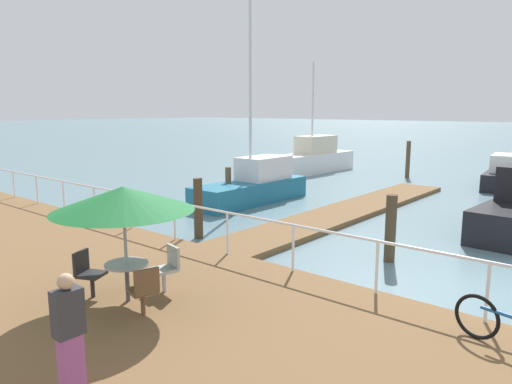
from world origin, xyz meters
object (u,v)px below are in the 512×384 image
moored_boat_4 (254,185)px  cafe_chair_2 (144,288)px  moored_boat_5 (313,159)px  bicycle_at_railing (512,328)px  cafe_chair_0 (168,265)px  pedestrian_1 (69,332)px  moored_boat_1 (511,175)px  cafe_table_round (127,267)px  cafe_chair_1 (87,270)px  patio_umbrella (123,199)px

moored_boat_4 → cafe_chair_2: moored_boat_4 is taller
moored_boat_5 → bicycle_at_railing: size_ratio=4.08×
cafe_chair_0 → pedestrian_1: (-2.99, -1.71, 0.28)m
cafe_chair_2 → pedestrian_1: pedestrian_1 is taller
cafe_chair_2 → pedestrian_1: 2.24m
moored_boat_1 → cafe_table_round: (-21.66, 1.98, 0.42)m
moored_boat_5 → cafe_chair_1: moored_boat_5 is taller
moored_boat_4 → cafe_table_round: (-10.45, -5.70, 0.32)m
moored_boat_4 → moored_boat_5: (9.76, 3.37, 0.12)m
patio_umbrella → moored_boat_1: bearing=-5.2°
moored_boat_4 → patio_umbrella: moored_boat_4 is taller
moored_boat_1 → cafe_chair_0: (-20.83, 1.80, 0.28)m
moored_boat_4 → cafe_chair_1: bearing=-155.5°
cafe_table_round → cafe_chair_0: cafe_chair_0 is taller
patio_umbrella → moored_boat_4: bearing=28.6°
patio_umbrella → cafe_chair_1: size_ratio=2.86×
bicycle_at_railing → pedestrian_1: 6.22m
bicycle_at_railing → pedestrian_1: bearing=139.1°
moored_boat_5 → cafe_chair_0: moored_boat_5 is taller
moored_boat_5 → bicycle_at_railing: 23.21m
moored_boat_4 → cafe_chair_1: 11.88m
moored_boat_5 → pedestrian_1: size_ratio=4.53×
moored_boat_4 → pedestrian_1: moored_boat_4 is taller
moored_boat_5 → cafe_table_round: bearing=-155.8°
moored_boat_4 → cafe_chair_0: bearing=-148.5°
moored_boat_5 → patio_umbrella: 22.20m
moored_boat_1 → moored_boat_5: moored_boat_5 is taller
cafe_chair_2 → pedestrian_1: (-1.94, -1.07, 0.28)m
cafe_chair_0 → cafe_chair_2: (-1.05, -0.64, 0.00)m
cafe_chair_0 → cafe_chair_1: size_ratio=1.00×
moored_boat_5 → pedestrian_1: (-22.37, -10.96, 0.34)m
moored_boat_1 → moored_boat_4: moored_boat_4 is taller
cafe_table_round → moored_boat_1: bearing=-5.2°
bicycle_at_railing → cafe_chair_1: 7.32m
cafe_chair_0 → pedestrian_1: size_ratio=0.57×
moored_boat_4 → cafe_chair_2: 12.51m
cafe_table_round → moored_boat_4: bearing=28.6°
cafe_chair_1 → bicycle_at_railing: bearing=-66.8°
patio_umbrella → cafe_chair_0: bearing=-12.5°
moored_boat_1 → cafe_table_round: size_ratio=6.77×
moored_boat_5 → cafe_chair_0: size_ratio=7.92×
cafe_chair_1 → cafe_chair_0: bearing=-38.7°
moored_boat_1 → patio_umbrella: patio_umbrella is taller
pedestrian_1 → patio_umbrella: bearing=41.1°
moored_boat_5 → bicycle_at_railing: bearing=-139.6°
moored_boat_5 → patio_umbrella: size_ratio=2.77×
moored_boat_1 → cafe_chair_1: moored_boat_1 is taller
patio_umbrella → pedestrian_1: bearing=-138.9°
cafe_chair_0 → moored_boat_5: bearing=25.5°
bicycle_at_railing → cafe_chair_2: 5.82m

